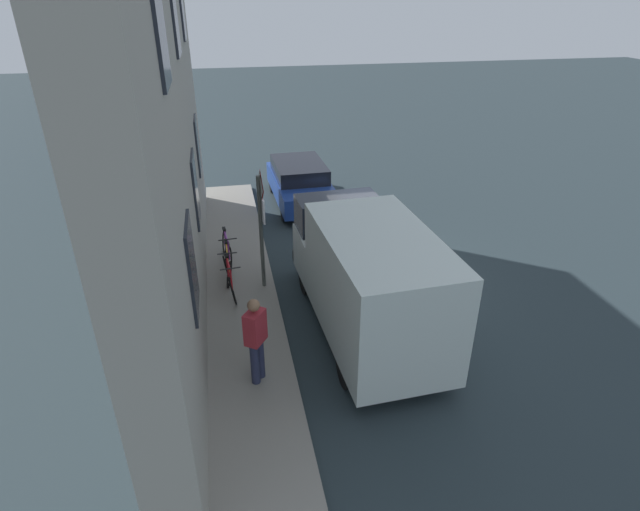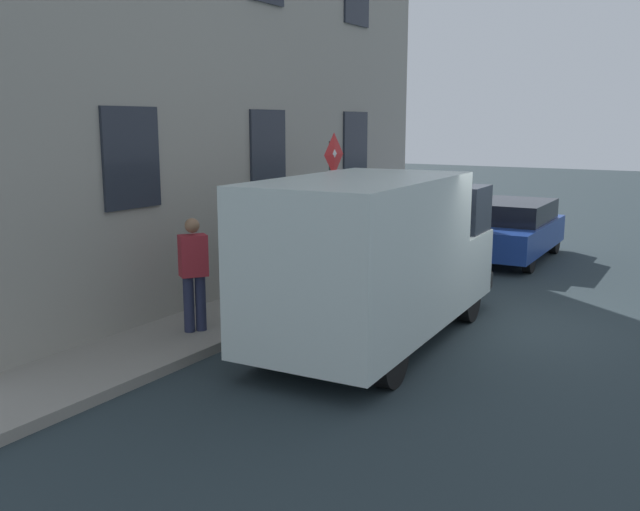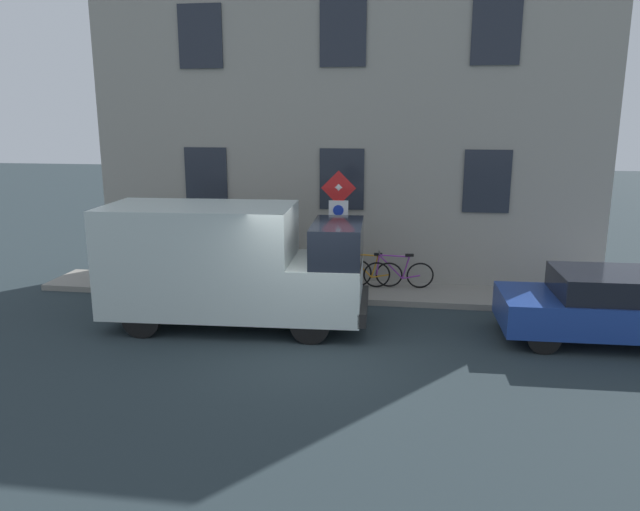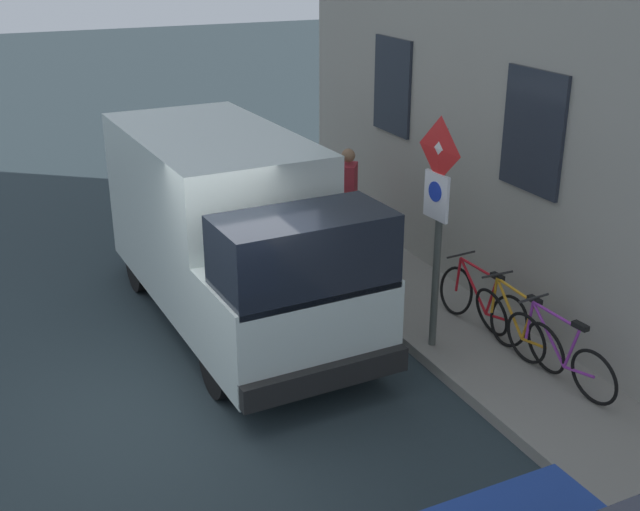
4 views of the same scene
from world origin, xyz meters
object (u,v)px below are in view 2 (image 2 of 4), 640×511
(bicycle_purple, at_px, (331,255))
(bicycle_orange, at_px, (312,261))
(bicycle_red, at_px, (291,267))
(delivery_van, at_px, (377,255))
(pedestrian, at_px, (194,271))
(sign_post_stacked, at_px, (333,190))
(parked_hatchback, at_px, (511,229))

(bicycle_purple, height_order, bicycle_orange, same)
(bicycle_purple, height_order, bicycle_red, same)
(delivery_van, relative_size, bicycle_red, 3.16)
(bicycle_purple, height_order, pedestrian, pedestrian)
(delivery_van, height_order, pedestrian, delivery_van)
(delivery_van, height_order, bicycle_purple, delivery_van)
(delivery_van, bearing_deg, bicycle_red, 53.01)
(sign_post_stacked, relative_size, bicycle_red, 1.63)
(sign_post_stacked, xyz_separation_m, delivery_van, (-1.92, 2.01, -0.69))
(parked_hatchback, bearing_deg, bicycle_purple, -33.96)
(parked_hatchback, height_order, pedestrian, pedestrian)
(delivery_van, distance_m, bicycle_purple, 4.44)
(bicycle_red, distance_m, pedestrian, 3.25)
(bicycle_purple, distance_m, bicycle_red, 1.50)
(bicycle_purple, relative_size, bicycle_red, 1.00)
(delivery_van, bearing_deg, parked_hatchback, -1.64)
(parked_hatchback, distance_m, bicycle_orange, 5.51)
(pedestrian, bearing_deg, bicycle_red, 131.59)
(pedestrian, bearing_deg, sign_post_stacked, 116.71)
(sign_post_stacked, height_order, parked_hatchback, sign_post_stacked)
(bicycle_red, xyz_separation_m, pedestrian, (-0.37, 3.18, 0.56))
(parked_hatchback, xyz_separation_m, pedestrian, (2.24, 8.78, 0.34))
(sign_post_stacked, distance_m, bicycle_orange, 1.84)
(parked_hatchback, bearing_deg, pedestrian, -15.79)
(sign_post_stacked, height_order, delivery_van, sign_post_stacked)
(delivery_van, distance_m, bicycle_orange, 3.90)
(bicycle_orange, relative_size, bicycle_red, 1.00)
(bicycle_purple, xyz_separation_m, bicycle_red, (0.00, 1.50, 0.00))
(bicycle_orange, bearing_deg, bicycle_red, -0.29)
(delivery_van, relative_size, parked_hatchback, 1.34)
(delivery_van, distance_m, parked_hatchback, 7.51)
(delivery_van, xyz_separation_m, bicycle_orange, (2.77, -2.63, -0.82))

